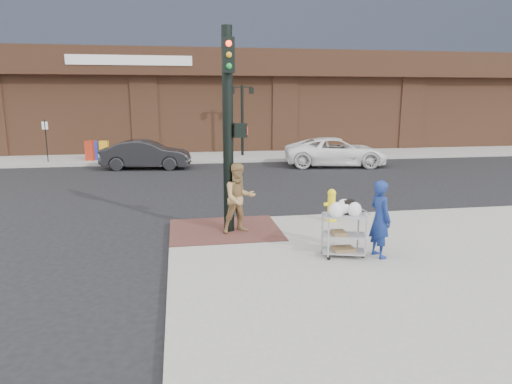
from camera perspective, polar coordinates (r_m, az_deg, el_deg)
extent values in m
plane|color=black|center=(11.08, -0.30, -6.64)|extent=(220.00, 220.00, 0.00)
cube|color=gray|center=(44.83, 8.85, 7.28)|extent=(65.00, 36.00, 0.15)
cube|color=#4F2B25|center=(11.81, -3.90, -4.70)|extent=(2.80, 2.40, 0.01)
cylinder|color=black|center=(26.67, -1.73, 8.89)|extent=(0.16, 0.16, 4.00)
cube|color=black|center=(26.64, -1.76, 12.97)|extent=(1.20, 0.06, 0.06)
cube|color=black|center=(26.57, -2.96, 12.53)|extent=(0.22, 0.22, 0.35)
cube|color=black|center=(26.72, -0.56, 12.54)|extent=(0.22, 0.22, 0.35)
cylinder|color=black|center=(26.36, -24.74, 5.82)|extent=(0.05, 0.05, 2.20)
cylinder|color=black|center=(11.27, -3.52, 7.43)|extent=(0.26, 0.26, 5.00)
cube|color=black|center=(11.31, -2.00, 7.71)|extent=(0.32, 0.28, 0.34)
cube|color=#FF260C|center=(11.33, -1.19, 7.72)|extent=(0.02, 0.18, 0.22)
cube|color=black|center=(11.00, -3.47, 16.70)|extent=(0.28, 0.18, 0.80)
imported|color=navy|center=(9.99, 15.25, -3.26)|extent=(0.50, 0.67, 1.66)
imported|color=#9D7A4A|center=(11.37, -2.12, -0.79)|extent=(1.00, 0.86, 1.76)
imported|color=black|center=(23.27, -13.57, 4.58)|extent=(4.47, 2.03, 1.42)
imported|color=white|center=(23.89, 9.99, 4.96)|extent=(5.59, 3.27, 1.46)
cube|color=gray|center=(9.83, 11.00, -2.93)|extent=(0.99, 0.73, 0.03)
cube|color=gray|center=(9.94, 10.91, -5.29)|extent=(0.99, 0.73, 0.03)
cube|color=gray|center=(10.05, 10.82, -7.27)|extent=(0.99, 0.73, 0.03)
cube|color=black|center=(9.87, 11.47, -1.95)|extent=(0.22, 0.14, 0.31)
cube|color=brown|center=(9.89, 10.27, -5.06)|extent=(0.29, 0.33, 0.08)
cube|color=brown|center=(10.04, 10.84, -7.00)|extent=(0.45, 0.35, 0.07)
cylinder|color=yellow|center=(12.78, 9.35, -3.39)|extent=(0.30, 0.30, 0.08)
cylinder|color=yellow|center=(12.68, 9.41, -1.73)|extent=(0.21, 0.21, 0.66)
sphere|color=yellow|center=(12.60, 9.46, -0.14)|extent=(0.23, 0.23, 0.23)
cylinder|color=yellow|center=(12.67, 9.41, -1.50)|extent=(0.42, 0.10, 0.10)
cube|color=#A82813|center=(26.18, -19.99, 4.90)|extent=(0.55, 0.53, 1.06)
cube|color=gold|center=(26.06, -18.44, 4.94)|extent=(0.46, 0.43, 1.03)
cube|color=#1D33BD|center=(26.30, -19.64, 4.91)|extent=(0.49, 0.46, 1.02)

